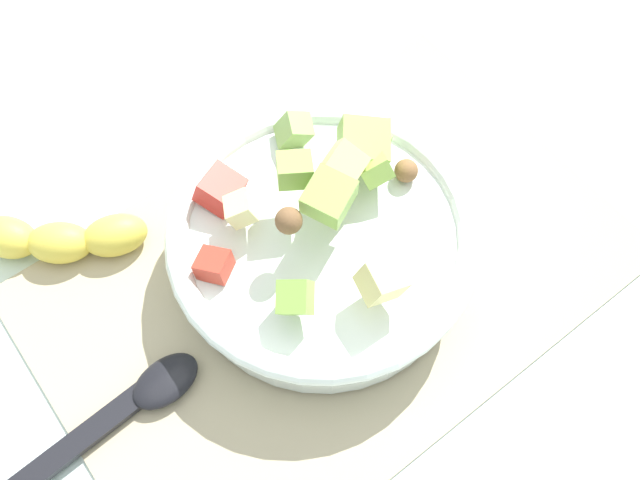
# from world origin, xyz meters

# --- Properties ---
(ground_plane) EXTENTS (2.40, 2.40, 0.00)m
(ground_plane) POSITION_xyz_m (0.00, 0.00, 0.00)
(ground_plane) COLOR silver
(placemat) EXTENTS (0.48, 0.32, 0.01)m
(placemat) POSITION_xyz_m (0.00, 0.00, 0.00)
(placemat) COLOR tan
(placemat) RESTS_ON ground_plane
(salad_bowl) EXTENTS (0.25, 0.25, 0.11)m
(salad_bowl) POSITION_xyz_m (-0.00, 0.01, 0.04)
(salad_bowl) COLOR white
(salad_bowl) RESTS_ON placemat
(serving_spoon) EXTENTS (0.19, 0.04, 0.01)m
(serving_spoon) POSITION_xyz_m (-0.20, 0.00, 0.01)
(serving_spoon) COLOR black
(serving_spoon) RESTS_ON placemat
(banana_whole) EXTENTS (0.14, 0.11, 0.04)m
(banana_whole) POSITION_xyz_m (-0.17, 0.16, 0.02)
(banana_whole) COLOR yellow
(banana_whole) RESTS_ON ground_plane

